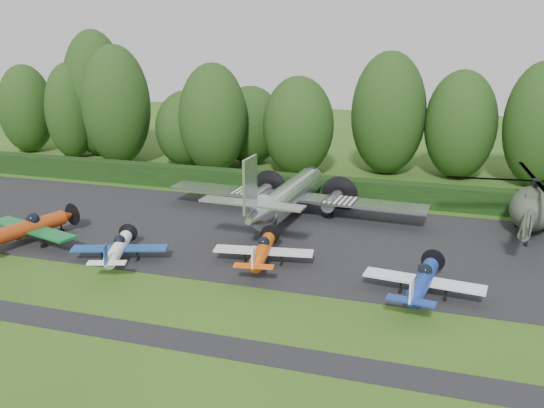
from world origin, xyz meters
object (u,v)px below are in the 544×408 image
(light_plane_red, at_px, (25,228))
(light_plane_orange, at_px, (262,251))
(light_plane_blue, at_px, (423,281))
(helicopter, at_px, (533,204))
(transport_plane, at_px, (288,196))
(light_plane_white, at_px, (118,248))

(light_plane_red, distance_m, light_plane_orange, 17.20)
(light_plane_blue, relative_size, helicopter, 0.48)
(light_plane_red, relative_size, light_plane_blue, 1.17)
(light_plane_blue, bearing_deg, transport_plane, 127.25)
(transport_plane, relative_size, light_plane_blue, 2.99)
(transport_plane, xyz_separation_m, light_plane_orange, (1.08, -9.88, -0.89))
(light_plane_blue, bearing_deg, light_plane_orange, 162.81)
(light_plane_blue, distance_m, helicopter, 15.88)
(light_plane_orange, bearing_deg, light_plane_blue, -2.10)
(light_plane_red, xyz_separation_m, helicopter, (34.32, 13.67, 0.93))
(light_plane_red, distance_m, helicopter, 36.96)
(transport_plane, height_order, light_plane_orange, transport_plane)
(light_plane_white, height_order, light_plane_orange, light_plane_orange)
(transport_plane, bearing_deg, light_plane_orange, -86.95)
(light_plane_blue, bearing_deg, light_plane_red, 172.39)
(transport_plane, bearing_deg, light_plane_blue, -49.51)
(light_plane_red, bearing_deg, helicopter, 4.98)
(light_plane_red, height_order, helicopter, helicopter)
(light_plane_orange, xyz_separation_m, light_plane_blue, (10.21, -1.94, 0.06))
(light_plane_blue, bearing_deg, light_plane_white, 174.58)
(light_plane_white, xyz_separation_m, helicopter, (26.36, 14.57, 1.21))
(light_plane_blue, height_order, helicopter, helicopter)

